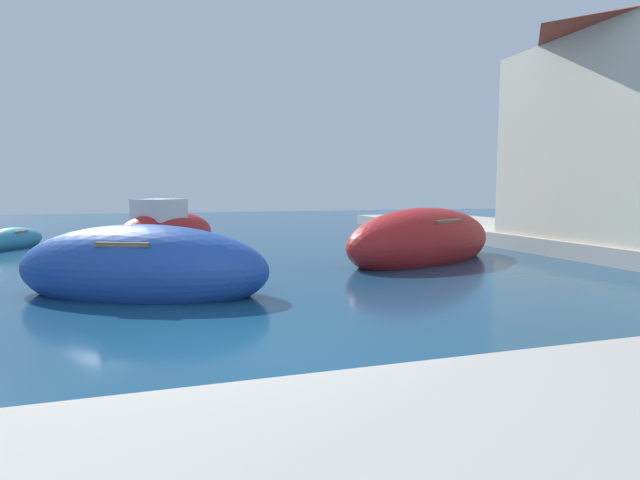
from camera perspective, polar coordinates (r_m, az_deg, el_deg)
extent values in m
plane|color=navy|center=(6.23, -7.81, -12.98)|extent=(80.00, 80.00, 0.00)
cube|color=#ADA89E|center=(18.37, 32.28, -0.61)|extent=(6.00, 32.00, 0.50)
ellipsoid|color=#B21E1E|center=(18.26, -16.87, 0.60)|extent=(4.28, 4.62, 1.61)
cube|color=white|center=(17.93, -17.68, 3.24)|extent=(1.88, 1.92, 0.75)
ellipsoid|color=#B21E1E|center=(14.50, 11.56, -0.19)|extent=(6.24, 4.51, 1.92)
cube|color=brown|center=(14.45, 11.61, 2.24)|extent=(1.81, 2.05, 0.08)
ellipsoid|color=#1E479E|center=(10.16, -19.41, -3.19)|extent=(5.26, 3.77, 1.73)
cube|color=brown|center=(10.09, -19.51, -0.05)|extent=(1.53, 1.81, 0.08)
ellipsoid|color=teal|center=(20.33, -31.50, -0.06)|extent=(2.01, 3.31, 0.89)
cube|color=brown|center=(20.30, -31.55, 0.80)|extent=(0.96, 0.86, 0.08)
cylinder|color=brown|center=(20.36, 31.77, 3.45)|extent=(0.24, 0.24, 1.98)
sphere|color=#285623|center=(20.40, 32.05, 8.84)|extent=(2.66, 2.66, 2.66)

